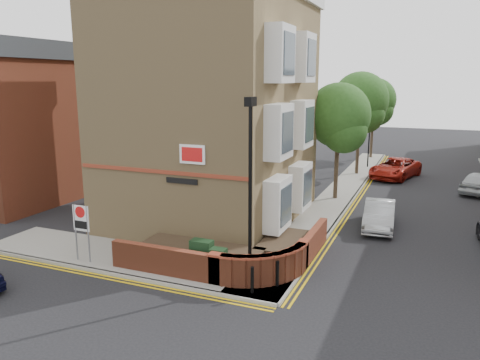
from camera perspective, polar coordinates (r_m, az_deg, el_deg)
The scene contains 23 objects.
ground at distance 16.25m, azimuth -5.81°, elevation -13.27°, with size 120.00×120.00×0.00m, color black.
pavement_corner at distance 19.13m, azimuth -13.04°, elevation -9.31°, with size 13.00×3.00×0.12m, color gray.
pavement_main at distance 30.11m, azimuth 12.24°, elevation -1.37°, with size 2.00×32.00×0.12m, color gray.
kerb_side at distance 18.03m, azimuth -15.84°, elevation -10.83°, with size 13.00×0.15×0.12m, color gray.
kerb_main_near at distance 29.96m, azimuth 14.12°, elevation -1.53°, with size 0.15×32.00×0.12m, color gray.
yellow_lines_side at distance 17.87m, azimuth -16.33°, elevation -11.26°, with size 13.00×0.28×0.01m, color gold.
yellow_lines_main at distance 29.94m, azimuth 14.59°, elevation -1.67°, with size 0.28×32.00×0.01m, color gold.
corner_building at distance 23.12m, azimuth -2.92°, elevation 10.33°, with size 8.95×10.40×13.60m.
garden_wall at distance 18.29m, azimuth -2.04°, elevation -10.21°, with size 6.80×6.00×1.20m, color brown, non-canonical shape.
lamppost at distance 15.52m, azimuth 1.24°, elevation -1.32°, with size 0.25×0.50×6.30m.
utility_cabinet_large at distance 17.15m, azimuth -4.68°, elevation -9.22°, with size 0.80×0.45×1.20m, color black.
utility_cabinet_small at distance 16.59m, azimuth -2.65°, elevation -10.14°, with size 0.55×0.40×1.10m, color black.
bollard_near at distance 15.58m, azimuth 1.50°, elevation -12.07°, with size 0.11×0.11×0.90m, color black.
bollard_far at distance 16.09m, azimuth 4.58°, elevation -11.29°, with size 0.11×0.11×0.90m, color black.
zone_sign at distance 18.78m, azimuth -18.79°, elevation -4.95°, with size 0.72×0.07×2.20m.
side_building at distance 30.47m, azimuth -24.15°, elevation 6.57°, with size 6.40×10.40×9.00m.
tree_near at distance 27.48m, azimuth 11.93°, elevation 7.19°, with size 3.64×3.65×6.70m.
tree_mid at distance 35.32m, azimuth 14.44°, elevation 8.93°, with size 4.03×4.03×7.42m.
tree_far at distance 43.26m, azimuth 15.99°, elevation 8.99°, with size 3.81×3.81×7.00m.
traffic_light_assembly at distance 38.38m, azimuth 15.49°, elevation 5.48°, with size 0.20×0.16×4.20m.
silver_car_near at distance 23.26m, azimuth 16.61°, elevation -4.11°, with size 1.37×3.93×1.29m, color #9B9FA2.
red_car_main at distance 35.45m, azimuth 18.39°, elevation 1.39°, with size 2.36×5.12×1.42m, color #9F1B11.
silver_car_far at distance 32.67m, azimuth 27.19°, elevation -0.27°, with size 1.62×4.02×1.37m, color #A0A5A7.
Camera 1 is at (7.08, -12.86, 6.96)m, focal length 35.00 mm.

